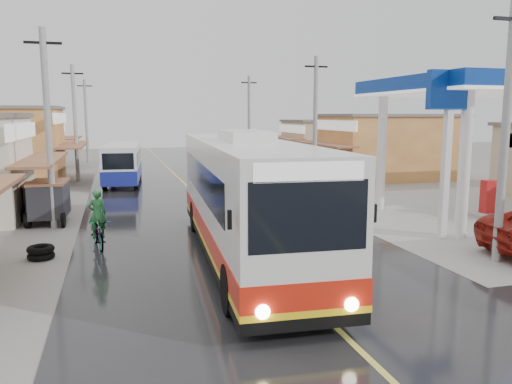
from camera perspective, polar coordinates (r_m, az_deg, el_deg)
ground at (r=14.16m, az=3.57°, el=-10.21°), size 120.00×120.00×0.00m
road at (r=28.35m, az=-6.55°, el=-0.61°), size 12.00×90.00×0.02m
centre_line at (r=28.35m, az=-6.55°, el=-0.59°), size 0.15×90.00×0.01m
shopfronts_right at (r=31.73m, az=22.25°, el=-0.23°), size 11.00×44.00×4.80m
utility_poles_left at (r=29.09m, az=-20.61°, el=-0.90°), size 1.60×50.00×8.00m
utility_poles_right at (r=30.26m, az=6.64°, el=-0.04°), size 1.60×36.00×8.00m
coach_bus at (r=16.04m, az=-1.32°, el=-0.64°), size 3.72×13.29×4.11m
second_bus at (r=34.80m, az=-14.97°, el=3.25°), size 2.85×8.19×2.67m
cyclist at (r=18.28m, az=-17.59°, el=-4.01°), size 1.01×2.04×2.10m
tricycle_near at (r=23.03m, az=-22.58°, el=-0.77°), size 1.70×2.48×1.84m
tricycle_far at (r=24.53m, az=-23.83°, el=-0.65°), size 1.85×2.19×1.59m
tyre_stack at (r=17.65m, az=-23.38°, el=-6.35°), size 0.86×0.86×0.44m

